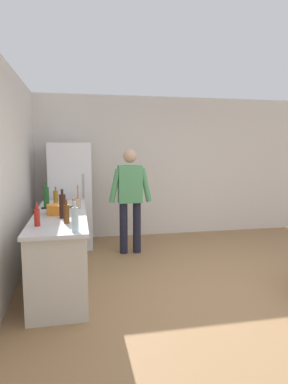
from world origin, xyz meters
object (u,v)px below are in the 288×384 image
Objects in this scene: bottle_water_clear at (75,219)px; bottle_beer_brown at (67,214)px; cooking_pot at (58,209)px; bottle_oil_amber at (56,198)px; refrigerator at (71,196)px; person at (130,194)px; bottle_sauce_red at (37,217)px; utensil_jar at (77,203)px; bottle_wine_dark at (62,206)px; bottle_wine_green at (46,197)px.

bottle_water_clear is 0.41m from bottle_beer_brown.
bottle_oil_amber reaches higher than cooking_pot.
refrigerator reaches higher than cooking_pot.
person is 1.25m from bottle_oil_amber.
bottle_water_clear reaches higher than bottle_beer_brown.
cooking_pot is at bearing 101.96° from bottle_beer_brown.
refrigerator is at bearing 82.50° from bottle_sauce_red.
bottle_beer_brown is (-0.11, -0.90, 0.03)m from utensil_jar.
person is 5.00× the size of bottle_wine_dark.
cooking_pot is at bearing 103.87° from bottle_wine_dark.
utensil_jar reaches higher than bottle_beer_brown.
refrigerator reaches higher than bottle_wine_green.
refrigerator is 2.19m from bottle_beer_brown.
bottle_beer_brown is at bearing -74.43° from bottle_wine_green.
refrigerator reaches higher than bottle_beer_brown.
utensil_jar is 0.35m from bottle_oil_amber.
utensil_jar is at bearing 75.24° from bottle_wine_dark.
bottle_oil_amber is at bearing 144.01° from utensil_jar.
refrigerator is 2.28m from bottle_sauce_red.
bottle_water_clear is (-0.86, -2.03, 0.05)m from person.
bottle_water_clear reaches higher than bottle_sauce_red.
bottle_wine_green is 0.13m from bottle_oil_amber.
refrigerator is 1.15m from bottle_wine_green.
bottle_beer_brown is at bearing -120.14° from person.
refrigerator is 6.43× the size of bottle_oil_amber.
refrigerator is 1.64m from cooking_pot.
bottle_beer_brown is at bearing -78.04° from cooking_pot.
bottle_wine_dark is at bearing 101.86° from bottle_water_clear.
bottle_wine_dark reaches higher than bottle_water_clear.
bottle_wine_green is at bearing -105.49° from refrigerator.
cooking_pot is 0.55m from bottle_oil_amber.
bottle_beer_brown reaches higher than cooking_pot.
bottle_wine_green is (-0.30, -1.10, 0.15)m from refrigerator.
refrigerator is 6.00× the size of bottle_water_clear.
refrigerator is at bearing 80.71° from bottle_oil_amber.
cooking_pot is 1.33× the size of bottle_water_clear.
person is 1.12m from utensil_jar.
bottle_oil_amber is at bearing -99.29° from refrigerator.
bottle_beer_brown is at bearing -80.85° from bottle_oil_amber.
bottle_beer_brown is (-0.00, -2.19, 0.11)m from refrigerator.
bottle_water_clear is (0.40, -1.49, -0.02)m from bottle_wine_green.
person reaches higher than cooking_pot.
refrigerator reaches higher than bottle_oil_amber.
cooking_pot is 0.28m from bottle_wine_dark.
bottle_wine_dark is 1.00× the size of bottle_wine_green.
refrigerator reaches higher than bottle_wine_dark.
bottle_wine_dark is (0.06, -0.26, 0.09)m from cooking_pot.
bottle_wine_dark is at bearing -104.76° from utensil_jar.
refrigerator is 2.59m from bottle_water_clear.
bottle_oil_amber is 1.08× the size of bottle_beer_brown.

